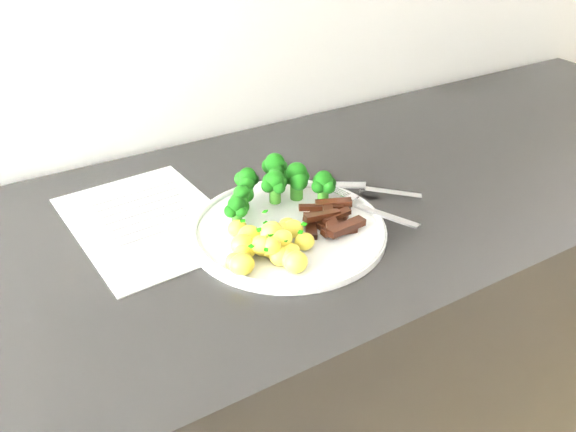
# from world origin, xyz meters

# --- Properties ---
(recipe_paper) EXTENTS (0.24, 0.32, 0.00)m
(recipe_paper) POSITION_xyz_m (-0.09, 1.74, 0.94)
(recipe_paper) COLOR white
(recipe_paper) RESTS_ON counter
(plate) EXTENTS (0.30, 0.30, 0.02)m
(plate) POSITION_xyz_m (0.08, 1.60, 0.95)
(plate) COLOR white
(plate) RESTS_ON counter
(broccoli) EXTENTS (0.19, 0.11, 0.07)m
(broccoli) POSITION_xyz_m (0.10, 1.66, 0.99)
(broccoli) COLOR #286717
(broccoli) RESTS_ON plate
(potatoes) EXTENTS (0.14, 0.15, 0.04)m
(potatoes) POSITION_xyz_m (0.02, 1.55, 0.97)
(potatoes) COLOR #FFE648
(potatoes) RESTS_ON plate
(beef_strips) EXTENTS (0.12, 0.10, 0.03)m
(beef_strips) POSITION_xyz_m (0.15, 1.57, 0.96)
(beef_strips) COLOR black
(beef_strips) RESTS_ON plate
(fork) EXTENTS (0.06, 0.17, 0.02)m
(fork) POSITION_xyz_m (0.22, 1.56, 0.96)
(fork) COLOR silver
(fork) RESTS_ON plate
(knife) EXTENTS (0.18, 0.15, 0.02)m
(knife) POSITION_xyz_m (0.26, 1.62, 0.95)
(knife) COLOR silver
(knife) RESTS_ON plate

